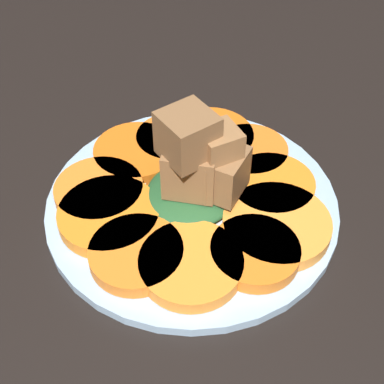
# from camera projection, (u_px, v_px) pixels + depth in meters

# --- Properties ---
(table_slab) EXTENTS (1.20, 1.20, 0.02)m
(table_slab) POSITION_uv_depth(u_px,v_px,m) (192.00, 214.00, 0.52)
(table_slab) COLOR black
(table_slab) RESTS_ON ground
(plate) EXTENTS (0.28, 0.28, 0.01)m
(plate) POSITION_uv_depth(u_px,v_px,m) (192.00, 204.00, 0.51)
(plate) COLOR #99B7D1
(plate) RESTS_ON table_slab
(carrot_slice_0) EXTENTS (0.08, 0.08, 0.01)m
(carrot_slice_0) POSITION_uv_depth(u_px,v_px,m) (272.00, 186.00, 0.51)
(carrot_slice_0) COLOR orange
(carrot_slice_0) RESTS_ON plate
(carrot_slice_1) EXTENTS (0.08, 0.08, 0.01)m
(carrot_slice_1) POSITION_uv_depth(u_px,v_px,m) (250.00, 152.00, 0.54)
(carrot_slice_1) COLOR orange
(carrot_slice_1) RESTS_ON plate
(carrot_slice_2) EXTENTS (0.09, 0.09, 0.01)m
(carrot_slice_2) POSITION_uv_depth(u_px,v_px,m) (210.00, 138.00, 0.56)
(carrot_slice_2) COLOR #D76215
(carrot_slice_2) RESTS_ON plate
(carrot_slice_3) EXTENTS (0.08, 0.08, 0.01)m
(carrot_slice_3) POSITION_uv_depth(u_px,v_px,m) (173.00, 140.00, 0.56)
(carrot_slice_3) COLOR orange
(carrot_slice_3) RESTS_ON plate
(carrot_slice_4) EXTENTS (0.09, 0.09, 0.01)m
(carrot_slice_4) POSITION_uv_depth(u_px,v_px,m) (136.00, 153.00, 0.54)
(carrot_slice_4) COLOR orange
(carrot_slice_4) RESTS_ON plate
(carrot_slice_5) EXTENTS (0.08, 0.08, 0.01)m
(carrot_slice_5) POSITION_uv_depth(u_px,v_px,m) (99.00, 191.00, 0.50)
(carrot_slice_5) COLOR orange
(carrot_slice_5) RESTS_ON plate
(carrot_slice_6) EXTENTS (0.09, 0.09, 0.01)m
(carrot_slice_6) POSITION_uv_depth(u_px,v_px,m) (109.00, 215.00, 0.48)
(carrot_slice_6) COLOR orange
(carrot_slice_6) RESTS_ON plate
(carrot_slice_7) EXTENTS (0.08, 0.08, 0.01)m
(carrot_slice_7) POSITION_uv_depth(u_px,v_px,m) (133.00, 252.00, 0.45)
(carrot_slice_7) COLOR orange
(carrot_slice_7) RESTS_ON plate
(carrot_slice_8) EXTENTS (0.09, 0.09, 0.01)m
(carrot_slice_8) POSITION_uv_depth(u_px,v_px,m) (191.00, 264.00, 0.44)
(carrot_slice_8) COLOR orange
(carrot_slice_8) RESTS_ON plate
(carrot_slice_9) EXTENTS (0.08, 0.08, 0.01)m
(carrot_slice_9) POSITION_uv_depth(u_px,v_px,m) (255.00, 252.00, 0.45)
(carrot_slice_9) COLOR orange
(carrot_slice_9) RESTS_ON plate
(carrot_slice_10) EXTENTS (0.10, 0.10, 0.01)m
(carrot_slice_10) POSITION_uv_depth(u_px,v_px,m) (277.00, 225.00, 0.47)
(carrot_slice_10) COLOR orange
(carrot_slice_10) RESTS_ON plate
(center_pile) EXTENTS (0.09, 0.09, 0.10)m
(center_pile) POSITION_uv_depth(u_px,v_px,m) (198.00, 169.00, 0.48)
(center_pile) COLOR #235128
(center_pile) RESTS_ON plate
(fork) EXTENTS (0.20, 0.05, 0.00)m
(fork) POSITION_uv_depth(u_px,v_px,m) (157.00, 161.00, 0.54)
(fork) COLOR silver
(fork) RESTS_ON plate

